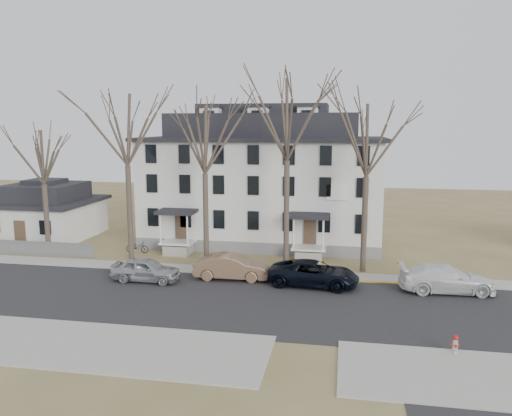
% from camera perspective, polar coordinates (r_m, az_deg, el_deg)
% --- Properties ---
extents(ground, '(120.00, 120.00, 0.00)m').
position_cam_1_polar(ground, '(27.75, -1.12, -12.23)').
color(ground, olive).
rests_on(ground, ground).
extents(main_road, '(120.00, 10.00, 0.04)m').
position_cam_1_polar(main_road, '(29.58, -0.35, -10.83)').
color(main_road, '#27272A').
rests_on(main_road, ground).
extents(far_sidewalk, '(120.00, 2.00, 0.08)m').
position_cam_1_polar(far_sidewalk, '(35.19, 1.45, -7.51)').
color(far_sidewalk, '#A09F97').
rests_on(far_sidewalk, ground).
extents(near_sidewalk_left, '(20.00, 5.00, 0.08)m').
position_cam_1_polar(near_sidewalk_left, '(26.21, -21.44, -14.25)').
color(near_sidewalk_left, '#A09F97').
rests_on(near_sidewalk_left, ground).
extents(yellow_curb, '(14.00, 0.25, 0.06)m').
position_cam_1_polar(yellow_curb, '(33.97, 9.67, -8.27)').
color(yellow_curb, gold).
rests_on(yellow_curb, ground).
extents(boarding_house, '(20.80, 12.36, 12.05)m').
position_cam_1_polar(boarding_house, '(44.09, 0.87, 3.07)').
color(boarding_house, slate).
rests_on(boarding_house, ground).
extents(small_house, '(8.70, 8.70, 5.00)m').
position_cam_1_polar(small_house, '(50.01, -22.77, -0.54)').
color(small_house, silver).
rests_on(small_house, ground).
extents(fence, '(14.00, 0.06, 1.20)m').
position_cam_1_polar(fence, '(44.66, -26.02, -4.83)').
color(fence, gray).
rests_on(fence, ground).
extents(tree_far_left, '(8.40, 8.40, 13.72)m').
position_cam_1_polar(tree_far_left, '(38.60, -14.64, 9.26)').
color(tree_far_left, '#473B31').
rests_on(tree_far_left, ground).
extents(tree_mid_left, '(7.80, 7.80, 12.74)m').
position_cam_1_polar(tree_mid_left, '(36.52, -5.91, 8.35)').
color(tree_mid_left, '#473B31').
rests_on(tree_mid_left, ground).
extents(tree_center, '(9.00, 9.00, 14.70)m').
position_cam_1_polar(tree_center, '(35.34, 3.61, 10.76)').
color(tree_center, '#473B31').
rests_on(tree_center, ground).
extents(tree_mid_right, '(7.80, 7.80, 12.74)m').
position_cam_1_polar(tree_mid_right, '(35.13, 12.62, 8.14)').
color(tree_mid_right, '#473B31').
rests_on(tree_mid_right, ground).
extents(tree_bungalow, '(6.60, 6.60, 10.78)m').
position_cam_1_polar(tree_bungalow, '(42.05, -23.25, 5.75)').
color(tree_bungalow, '#473B31').
rests_on(tree_bungalow, ground).
extents(car_silver, '(4.59, 1.89, 1.56)m').
position_cam_1_polar(car_silver, '(34.07, -12.47, -6.94)').
color(car_silver, '#A4A8AC').
rests_on(car_silver, ground).
extents(car_tan, '(5.13, 1.99, 1.66)m').
position_cam_1_polar(car_tan, '(33.75, -2.79, -6.79)').
color(car_tan, brown).
rests_on(car_tan, ground).
extents(car_navy, '(5.97, 3.17, 1.60)m').
position_cam_1_polar(car_navy, '(32.58, 6.63, -7.50)').
color(car_navy, black).
rests_on(car_navy, ground).
extents(car_white, '(5.91, 2.75, 1.67)m').
position_cam_1_polar(car_white, '(33.34, 20.95, -7.61)').
color(car_white, white).
rests_on(car_white, ground).
extents(bicycle_left, '(1.90, 0.73, 0.98)m').
position_cam_1_polar(bicycle_left, '(41.62, -13.41, -4.41)').
color(bicycle_left, black).
rests_on(bicycle_left, ground).
extents(fire_hydrant, '(0.37, 0.35, 0.90)m').
position_cam_1_polar(fire_hydrant, '(25.01, 21.80, -14.30)').
color(fire_hydrant, '#B7B7BA').
rests_on(fire_hydrant, ground).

